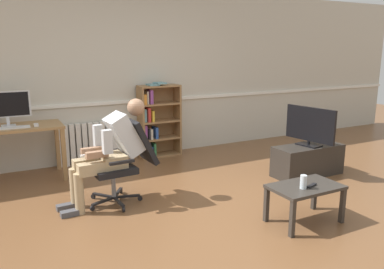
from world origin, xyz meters
The scene contains 15 objects.
ground_plane centered at (0.00, 0.00, 0.00)m, with size 18.00×18.00×0.00m, color brown.
back_wall centered at (0.00, 2.65, 1.35)m, with size 12.00×0.13×2.70m.
computer_desk centered at (-1.81, 2.15, 0.64)m, with size 1.19×0.62×0.76m.
imac_monitor centered at (-1.87, 2.23, 1.02)m, with size 0.59×0.14×0.46m.
keyboard centered at (-1.84, 2.01, 0.77)m, with size 0.42×0.12×0.02m, color white.
computer_mouse centered at (-1.55, 2.03, 0.77)m, with size 0.06×0.10×0.03m, color white.
bookshelf centered at (0.31, 2.44, 0.58)m, with size 0.68×0.29×1.23m.
radiator centered at (-0.79, 2.54, 0.32)m, with size 0.91×0.08×0.64m.
office_chair centered at (-0.73, 0.83, 0.52)m, with size 0.82×0.62×0.96m.
person_seated centered at (-0.91, 0.82, 0.65)m, with size 1.04×0.40×1.20m.
tv_stand centered at (1.83, 0.53, 0.21)m, with size 1.02×0.41×0.43m.
tv_screen centered at (1.83, 0.53, 0.71)m, with size 0.25×0.77×0.54m.
coffee_table centered at (0.70, -0.58, 0.34)m, with size 0.73×0.45×0.40m.
drinking_glass centered at (0.62, -0.64, 0.47)m, with size 0.07×0.07×0.14m, color silver.
spare_remote centered at (0.73, -0.63, 0.41)m, with size 0.04×0.15×0.02m, color black.
Camera 1 is at (-2.02, -3.28, 1.76)m, focal length 35.64 mm.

